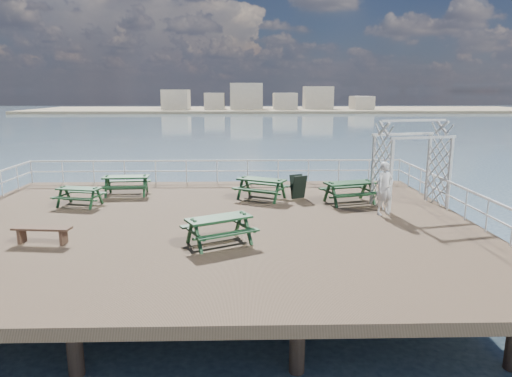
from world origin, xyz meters
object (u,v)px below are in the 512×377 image
object	(u,v)px
picnic_table_a	(126,181)
picnic_table_b	(262,184)
trellis_arbor	(411,168)
picnic_table_c	(350,188)
person	(385,189)
picnic_table_d	(79,193)
flat_bench_near	(42,231)
picnic_table_e	(219,224)

from	to	relation	value
picnic_table_a	picnic_table_b	size ratio (longest dim) A/B	0.81
trellis_arbor	picnic_table_c	bearing A→B (deg)	153.03
picnic_table_c	person	world-z (taller)	person
picnic_table_b	picnic_table_d	distance (m)	7.09
picnic_table_c	person	xyz separation A→B (m)	(0.84, -1.75, 0.34)
picnic_table_c	picnic_table_d	world-z (taller)	picnic_table_c
flat_bench_near	person	size ratio (longest dim) A/B	0.91
picnic_table_d	flat_bench_near	xyz separation A→B (m)	(0.49, -4.45, -0.15)
picnic_table_b	person	world-z (taller)	person
picnic_table_a	person	bearing A→B (deg)	-22.91
picnic_table_d	picnic_table_e	world-z (taller)	picnic_table_e
picnic_table_d	trellis_arbor	world-z (taller)	trellis_arbor
picnic_table_c	picnic_table_e	world-z (taller)	picnic_table_c
picnic_table_c	trellis_arbor	size ratio (longest dim) A/B	0.70
picnic_table_b	person	size ratio (longest dim) A/B	1.29
picnic_table_b	flat_bench_near	distance (m)	8.49
picnic_table_b	picnic_table_c	size ratio (longest dim) A/B	1.06
picnic_table_d	picnic_table_e	distance (m)	7.26
picnic_table_e	picnic_table_d	bearing A→B (deg)	112.73
picnic_table_d	flat_bench_near	size ratio (longest dim) A/B	1.09
picnic_table_a	picnic_table_c	world-z (taller)	picnic_table_c
flat_bench_near	person	bearing A→B (deg)	21.01
picnic_table_a	picnic_table_c	size ratio (longest dim) A/B	0.86
picnic_table_c	flat_bench_near	distance (m)	10.99
flat_bench_near	person	distance (m)	11.19
picnic_table_c	picnic_table_d	distance (m)	10.45
picnic_table_a	trellis_arbor	xyz separation A→B (m)	(11.28, -2.22, 0.88)
flat_bench_near	trellis_arbor	size ratio (longest dim) A/B	0.52
picnic_table_b	flat_bench_near	xyz separation A→B (m)	(-6.54, -5.41, -0.24)
picnic_table_c	picnic_table_d	size ratio (longest dim) A/B	1.23
picnic_table_b	trellis_arbor	xyz separation A→B (m)	(5.59, -1.33, 0.86)
picnic_table_b	flat_bench_near	size ratio (longest dim) A/B	1.42
picnic_table_b	picnic_table_e	world-z (taller)	picnic_table_b
picnic_table_c	person	bearing A→B (deg)	-80.35
picnic_table_b	trellis_arbor	world-z (taller)	trellis_arbor
picnic_table_c	picnic_table_e	xyz separation A→B (m)	(-4.85, -4.80, -0.03)
picnic_table_c	flat_bench_near	bearing A→B (deg)	-171.00
picnic_table_a	picnic_table_d	bearing A→B (deg)	-129.63
picnic_table_c	person	distance (m)	1.97
picnic_table_d	picnic_table_e	bearing A→B (deg)	-27.03
picnic_table_c	trellis_arbor	bearing A→B (deg)	-30.10
picnic_table_d	picnic_table_a	bearing A→B (deg)	66.84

